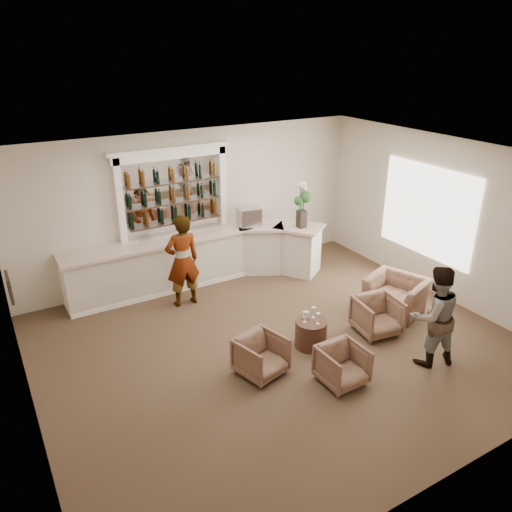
{
  "coord_description": "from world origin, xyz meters",
  "views": [
    {
      "loc": [
        -4.14,
        -6.27,
        4.98
      ],
      "look_at": [
        0.06,
        0.9,
        1.39
      ],
      "focal_mm": 35.0,
      "sensor_mm": 36.0,
      "label": 1
    }
  ],
  "objects_px": {
    "armchair_center": "(342,365)",
    "flower_vase": "(302,202)",
    "bar_counter": "(199,259)",
    "guest": "(434,316)",
    "cocktail_table": "(311,333)",
    "armchair_left": "(261,356)",
    "armchair_far": "(396,295)",
    "espresso_machine": "(249,217)",
    "armchair_right": "(377,316)",
    "sommelier": "(182,261)"
  },
  "relations": [
    {
      "from": "armchair_left",
      "to": "guest",
      "type": "bearing_deg",
      "value": -38.38
    },
    {
      "from": "sommelier",
      "to": "guest",
      "type": "height_order",
      "value": "sommelier"
    },
    {
      "from": "bar_counter",
      "to": "armchair_center",
      "type": "bearing_deg",
      "value": -84.0
    },
    {
      "from": "guest",
      "to": "flower_vase",
      "type": "xyz_separation_m",
      "value": [
        0.13,
        3.95,
        0.86
      ]
    },
    {
      "from": "cocktail_table",
      "to": "armchair_right",
      "type": "distance_m",
      "value": 1.34
    },
    {
      "from": "guest",
      "to": "armchair_center",
      "type": "bearing_deg",
      "value": 4.95
    },
    {
      "from": "armchair_right",
      "to": "guest",
      "type": "bearing_deg",
      "value": -75.74
    },
    {
      "from": "armchair_center",
      "to": "armchair_far",
      "type": "xyz_separation_m",
      "value": [
        2.39,
        1.26,
        0.03
      ]
    },
    {
      "from": "sommelier",
      "to": "espresso_machine",
      "type": "bearing_deg",
      "value": -159.35
    },
    {
      "from": "espresso_machine",
      "to": "armchair_center",
      "type": "bearing_deg",
      "value": -91.12
    },
    {
      "from": "armchair_far",
      "to": "espresso_machine",
      "type": "relative_size",
      "value": 2.25
    },
    {
      "from": "cocktail_table",
      "to": "armchair_left",
      "type": "bearing_deg",
      "value": -168.24
    },
    {
      "from": "armchair_center",
      "to": "cocktail_table",
      "type": "bearing_deg",
      "value": 79.77
    },
    {
      "from": "cocktail_table",
      "to": "armchair_center",
      "type": "relative_size",
      "value": 0.81
    },
    {
      "from": "armchair_center",
      "to": "flower_vase",
      "type": "height_order",
      "value": "flower_vase"
    },
    {
      "from": "cocktail_table",
      "to": "flower_vase",
      "type": "relative_size",
      "value": 0.54
    },
    {
      "from": "armchair_right",
      "to": "espresso_machine",
      "type": "xyz_separation_m",
      "value": [
        -0.72,
        3.5,
        1.0
      ]
    },
    {
      "from": "cocktail_table",
      "to": "flower_vase",
      "type": "distance_m",
      "value": 3.35
    },
    {
      "from": "bar_counter",
      "to": "cocktail_table",
      "type": "bearing_deg",
      "value": -78.86
    },
    {
      "from": "armchair_far",
      "to": "armchair_center",
      "type": "bearing_deg",
      "value": -82.52
    },
    {
      "from": "armchair_far",
      "to": "flower_vase",
      "type": "distance_m",
      "value": 2.84
    },
    {
      "from": "cocktail_table",
      "to": "sommelier",
      "type": "height_order",
      "value": "sommelier"
    },
    {
      "from": "sommelier",
      "to": "guest",
      "type": "bearing_deg",
      "value": 125.68
    },
    {
      "from": "espresso_machine",
      "to": "flower_vase",
      "type": "bearing_deg",
      "value": -25.97
    },
    {
      "from": "bar_counter",
      "to": "guest",
      "type": "relative_size",
      "value": 3.27
    },
    {
      "from": "bar_counter",
      "to": "armchair_right",
      "type": "distance_m",
      "value": 4.04
    },
    {
      "from": "armchair_center",
      "to": "armchair_far",
      "type": "bearing_deg",
      "value": 27.37
    },
    {
      "from": "armchair_far",
      "to": "guest",
      "type": "bearing_deg",
      "value": -46.89
    },
    {
      "from": "sommelier",
      "to": "armchair_left",
      "type": "height_order",
      "value": "sommelier"
    },
    {
      "from": "cocktail_table",
      "to": "armchair_center",
      "type": "bearing_deg",
      "value": -99.77
    },
    {
      "from": "cocktail_table",
      "to": "sommelier",
      "type": "distance_m",
      "value": 2.96
    },
    {
      "from": "cocktail_table",
      "to": "armchair_right",
      "type": "relative_size",
      "value": 0.74
    },
    {
      "from": "armchair_left",
      "to": "sommelier",
      "type": "bearing_deg",
      "value": 78.46
    },
    {
      "from": "guest",
      "to": "armchair_right",
      "type": "xyz_separation_m",
      "value": [
        -0.11,
        1.13,
        -0.53
      ]
    },
    {
      "from": "bar_counter",
      "to": "flower_vase",
      "type": "xyz_separation_m",
      "value": [
        2.2,
        -0.71,
        1.16
      ]
    },
    {
      "from": "armchair_center",
      "to": "flower_vase",
      "type": "bearing_deg",
      "value": 64.01
    },
    {
      "from": "armchair_center",
      "to": "guest",
      "type": "bearing_deg",
      "value": -10.86
    },
    {
      "from": "bar_counter",
      "to": "armchair_center",
      "type": "height_order",
      "value": "bar_counter"
    },
    {
      "from": "sommelier",
      "to": "armchair_center",
      "type": "xyz_separation_m",
      "value": [
        1.13,
        -3.64,
        -0.64
      ]
    },
    {
      "from": "armchair_far",
      "to": "flower_vase",
      "type": "relative_size",
      "value": 1.03
    },
    {
      "from": "flower_vase",
      "to": "guest",
      "type": "bearing_deg",
      "value": -91.94
    },
    {
      "from": "flower_vase",
      "to": "armchair_right",
      "type": "bearing_deg",
      "value": -95.0
    },
    {
      "from": "cocktail_table",
      "to": "armchair_center",
      "type": "height_order",
      "value": "armchair_center"
    },
    {
      "from": "sommelier",
      "to": "guest",
      "type": "relative_size",
      "value": 1.09
    },
    {
      "from": "armchair_left",
      "to": "flower_vase",
      "type": "height_order",
      "value": "flower_vase"
    },
    {
      "from": "guest",
      "to": "armchair_left",
      "type": "height_order",
      "value": "guest"
    },
    {
      "from": "bar_counter",
      "to": "cocktail_table",
      "type": "distance_m",
      "value": 3.36
    },
    {
      "from": "sommelier",
      "to": "bar_counter",
      "type": "bearing_deg",
      "value": -132.15
    },
    {
      "from": "armchair_center",
      "to": "espresso_machine",
      "type": "relative_size",
      "value": 1.45
    },
    {
      "from": "cocktail_table",
      "to": "armchair_left",
      "type": "xyz_separation_m",
      "value": [
        -1.16,
        -0.24,
        0.08
      ]
    }
  ]
}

